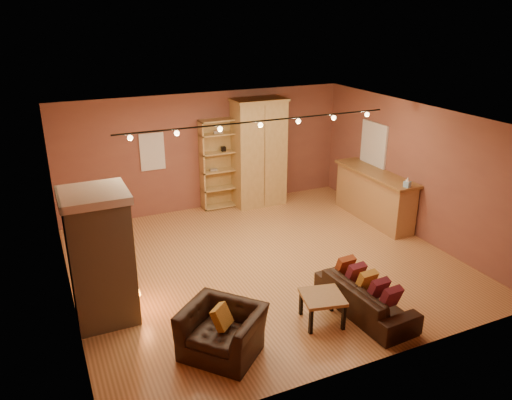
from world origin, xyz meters
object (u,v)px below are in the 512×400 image
bookcase (218,163)px  loveseat (365,292)px  fireplace (101,257)px  bar_counter (374,196)px  armoire (259,153)px  coffee_table (322,299)px  armchair (222,324)px

bookcase → loveseat: bearing=-84.8°
bookcase → fireplace: bearing=-131.4°
bar_counter → armoire: bearing=134.3°
loveseat → bar_counter: bearing=-42.3°
bookcase → coffee_table: bearing=-93.0°
bookcase → bar_counter: 3.75m
fireplace → bookcase: (3.29, 3.73, 0.05)m
fireplace → bar_counter: size_ratio=0.88×
loveseat → fireplace: bearing=63.6°
armoire → loveseat: bearing=-95.5°
bar_counter → loveseat: size_ratio=1.30×
bookcase → bar_counter: (2.95, -2.25, -0.53)m
fireplace → armoire: 5.53m
fireplace → coffee_table: bearing=-27.0°
bar_counter → armchair: 5.78m
fireplace → coffee_table: 3.44m
bar_counter → armchair: size_ratio=1.91×
fireplace → loveseat: (3.78, -1.59, -0.69)m
bar_counter → coffee_table: (-3.23, -3.02, -0.18)m
bar_counter → armchair: bearing=-147.9°
fireplace → loveseat: fireplace is taller
bookcase → loveseat: size_ratio=1.18×
loveseat → armchair: bearing=86.2°
fireplace → bookcase: bearing=48.6°
fireplace → loveseat: bearing=-22.8°
bar_counter → fireplace: bearing=-166.6°
bookcase → armoire: armoire is taller
bar_counter → loveseat: bearing=-128.7°
loveseat → bookcase: bearing=1.6°
bar_counter → coffee_table: 4.43m
armoire → armchair: 5.94m
bar_counter → loveseat: bar_counter is taller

